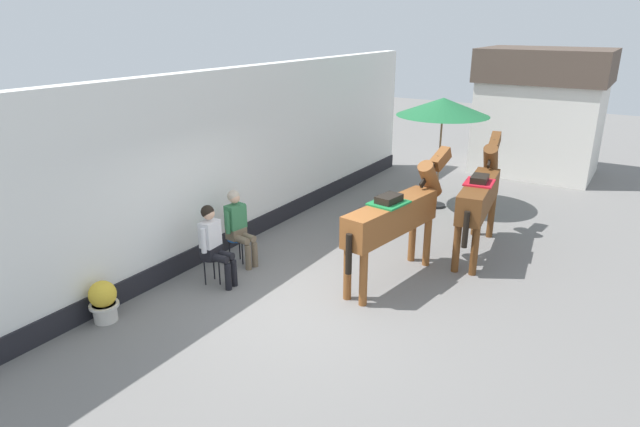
% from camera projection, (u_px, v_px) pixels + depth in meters
% --- Properties ---
extents(ground_plane, '(40.00, 40.00, 0.00)m').
position_uv_depth(ground_plane, '(384.00, 240.00, 10.98)').
color(ground_plane, slate).
extents(pub_facade_wall, '(0.34, 14.00, 3.40)m').
position_uv_depth(pub_facade_wall, '(235.00, 166.00, 10.54)').
color(pub_facade_wall, white).
rests_on(pub_facade_wall, ground_plane).
extents(distant_cottage, '(3.40, 2.60, 3.50)m').
position_uv_depth(distant_cottage, '(540.00, 111.00, 15.34)').
color(distant_cottage, silver).
rests_on(distant_cottage, ground_plane).
extents(seated_visitor_near, '(0.61, 0.49, 1.39)m').
position_uv_depth(seated_visitor_near, '(214.00, 241.00, 8.92)').
color(seated_visitor_near, black).
rests_on(seated_visitor_near, ground_plane).
extents(seated_visitor_far, '(0.61, 0.49, 1.39)m').
position_uv_depth(seated_visitor_far, '(238.00, 224.00, 9.69)').
color(seated_visitor_far, '#194C99').
rests_on(seated_visitor_far, ground_plane).
extents(saddled_horse_near, '(0.76, 2.98, 2.06)m').
position_uv_depth(saddled_horse_near, '(396.00, 215.00, 8.99)').
color(saddled_horse_near, brown).
rests_on(saddled_horse_near, ground_plane).
extents(saddled_horse_far, '(0.71, 2.99, 2.06)m').
position_uv_depth(saddled_horse_far, '(480.00, 194.00, 10.12)').
color(saddled_horse_far, brown).
rests_on(saddled_horse_far, ground_plane).
extents(flower_planter_near, '(0.43, 0.43, 0.64)m').
position_uv_depth(flower_planter_near, '(103.00, 301.00, 7.94)').
color(flower_planter_near, beige).
rests_on(flower_planter_near, ground_plane).
extents(cafe_parasol, '(2.10, 2.10, 2.58)m').
position_uv_depth(cafe_parasol, '(443.00, 107.00, 12.19)').
color(cafe_parasol, black).
rests_on(cafe_parasol, ground_plane).
extents(spare_stool_white, '(0.32, 0.32, 0.46)m').
position_uv_depth(spare_stool_white, '(390.00, 204.00, 11.90)').
color(spare_stool_white, white).
rests_on(spare_stool_white, ground_plane).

